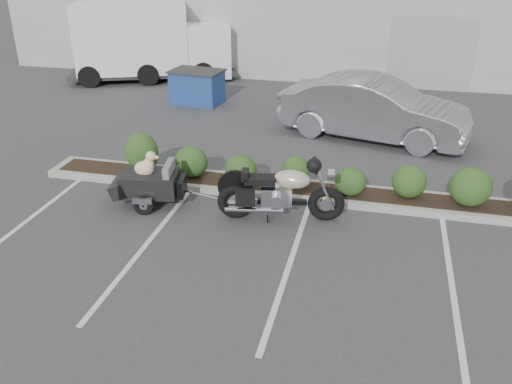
% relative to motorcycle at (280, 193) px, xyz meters
% --- Properties ---
extents(ground, '(90.00, 90.00, 0.00)m').
position_rel_motorcycle_xyz_m(ground, '(-0.72, -0.95, -0.58)').
color(ground, '#38383A').
rests_on(ground, ground).
extents(planter_kerb, '(12.00, 1.00, 0.15)m').
position_rel_motorcycle_xyz_m(planter_kerb, '(0.28, 1.25, -0.51)').
color(planter_kerb, '#9E9E93').
rests_on(planter_kerb, ground).
extents(building, '(26.00, 10.00, 4.00)m').
position_rel_motorcycle_xyz_m(building, '(-0.72, 16.05, 1.42)').
color(building, '#9EA099').
rests_on(building, ground).
extents(motorcycle, '(2.53, 1.03, 1.46)m').
position_rel_motorcycle_xyz_m(motorcycle, '(0.00, 0.00, 0.00)').
color(motorcycle, black).
rests_on(motorcycle, ground).
extents(pet_trailer, '(2.05, 1.17, 1.21)m').
position_rel_motorcycle_xyz_m(pet_trailer, '(-2.79, 0.02, -0.07)').
color(pet_trailer, black).
rests_on(pet_trailer, ground).
extents(sedan, '(5.38, 2.91, 1.68)m').
position_rel_motorcycle_xyz_m(sedan, '(1.56, 5.29, 0.26)').
color(sedan, '#ACACB3').
rests_on(sedan, ground).
extents(dumpster, '(1.83, 1.37, 1.11)m').
position_rel_motorcycle_xyz_m(dumpster, '(-4.31, 7.43, -0.02)').
color(dumpster, navy).
rests_on(dumpster, ground).
extents(delivery_truck, '(6.55, 4.12, 2.86)m').
position_rel_motorcycle_xyz_m(delivery_truck, '(-7.09, 10.20, 0.79)').
color(delivery_truck, white).
rests_on(delivery_truck, ground).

